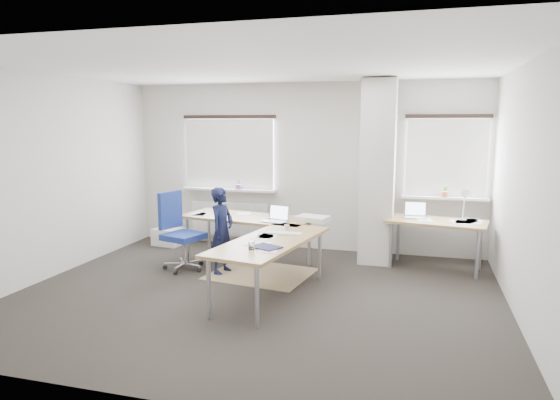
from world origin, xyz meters
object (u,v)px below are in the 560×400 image
(desk_main, at_px, (261,230))
(desk_side, at_px, (437,223))
(task_chair, at_px, (182,248))
(person, at_px, (222,231))

(desk_main, xyz_separation_m, desk_side, (2.32, 1.15, -0.01))
(desk_main, distance_m, task_chair, 1.33)
(person, bearing_deg, desk_main, -90.25)
(desk_main, xyz_separation_m, person, (-0.63, 0.11, -0.07))
(task_chair, distance_m, person, 0.71)
(desk_main, relative_size, task_chair, 2.61)
(desk_main, bearing_deg, desk_side, 36.26)
(person, bearing_deg, task_chair, 100.19)
(desk_main, height_order, desk_side, desk_side)
(task_chair, bearing_deg, desk_main, 11.83)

